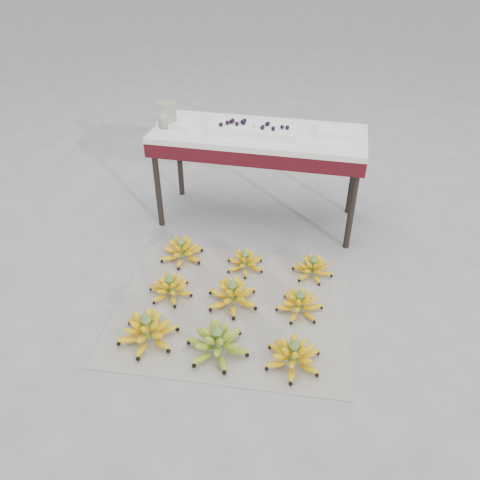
% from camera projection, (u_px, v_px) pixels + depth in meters
% --- Properties ---
extents(ground, '(60.00, 60.00, 0.00)m').
position_uv_depth(ground, '(251.00, 300.00, 2.60)').
color(ground, slate).
rests_on(ground, ground).
extents(newspaper_mat, '(1.32, 1.13, 0.01)m').
position_uv_depth(newspaper_mat, '(232.00, 307.00, 2.55)').
color(newspaper_mat, white).
rests_on(newspaper_mat, ground).
extents(bunch_front_left, '(0.36, 0.36, 0.18)m').
position_uv_depth(bunch_front_left, '(148.00, 330.00, 2.32)').
color(bunch_front_left, yellow).
rests_on(bunch_front_left, newspaper_mat).
extents(bunch_front_center, '(0.40, 0.40, 0.19)m').
position_uv_depth(bunch_front_center, '(217.00, 343.00, 2.25)').
color(bunch_front_center, olive).
rests_on(bunch_front_center, newspaper_mat).
extents(bunch_front_right, '(0.33, 0.33, 0.17)m').
position_uv_depth(bunch_front_right, '(293.00, 355.00, 2.19)').
color(bunch_front_right, yellow).
rests_on(bunch_front_right, newspaper_mat).
extents(bunch_mid_left, '(0.26, 0.26, 0.15)m').
position_uv_depth(bunch_mid_left, '(170.00, 288.00, 2.60)').
color(bunch_mid_left, yellow).
rests_on(bunch_mid_left, newspaper_mat).
extents(bunch_mid_center, '(0.36, 0.36, 0.17)m').
position_uv_depth(bunch_mid_center, '(232.00, 295.00, 2.54)').
color(bunch_mid_center, yellow).
rests_on(bunch_mid_center, newspaper_mat).
extents(bunch_mid_right, '(0.29, 0.29, 0.15)m').
position_uv_depth(bunch_mid_right, '(300.00, 304.00, 2.49)').
color(bunch_mid_right, yellow).
rests_on(bunch_mid_right, newspaper_mat).
extents(bunch_back_left, '(0.32, 0.32, 0.16)m').
position_uv_depth(bunch_back_left, '(182.00, 251.00, 2.88)').
color(bunch_back_left, yellow).
rests_on(bunch_back_left, newspaper_mat).
extents(bunch_back_center, '(0.30, 0.30, 0.14)m').
position_uv_depth(bunch_back_center, '(245.00, 262.00, 2.80)').
color(bunch_back_center, yellow).
rests_on(bunch_back_center, newspaper_mat).
extents(bunch_back_right, '(0.29, 0.29, 0.14)m').
position_uv_depth(bunch_back_right, '(313.00, 268.00, 2.75)').
color(bunch_back_right, yellow).
rests_on(bunch_back_right, newspaper_mat).
extents(vendor_table, '(1.35, 0.54, 0.65)m').
position_uv_depth(vendor_table, '(259.00, 142.00, 2.99)').
color(vendor_table, black).
rests_on(vendor_table, ground).
extents(tray_far_left, '(0.26, 0.21, 0.04)m').
position_uv_depth(tray_far_left, '(178.00, 123.00, 3.02)').
color(tray_far_left, silver).
rests_on(tray_far_left, vendor_table).
extents(tray_left, '(0.30, 0.23, 0.07)m').
position_uv_depth(tray_left, '(231.00, 127.00, 2.94)').
color(tray_left, silver).
rests_on(tray_left, vendor_table).
extents(tray_right, '(0.30, 0.23, 0.07)m').
position_uv_depth(tray_right, '(276.00, 131.00, 2.88)').
color(tray_right, silver).
rests_on(tray_right, vendor_table).
extents(tray_far_right, '(0.23, 0.17, 0.04)m').
position_uv_depth(tray_far_right, '(335.00, 132.00, 2.88)').
color(tray_far_right, silver).
rests_on(tray_far_right, vendor_table).
extents(glass_jar, '(0.13, 0.13, 0.16)m').
position_uv_depth(glass_jar, '(167.00, 114.00, 2.98)').
color(glass_jar, beige).
rests_on(glass_jar, vendor_table).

